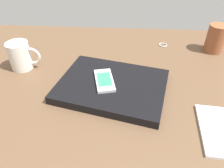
% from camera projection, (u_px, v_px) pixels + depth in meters
% --- Properties ---
extents(desk_surface, '(1.20, 0.80, 0.03)m').
position_uv_depth(desk_surface, '(99.00, 81.00, 0.71)').
color(desk_surface, brown).
rests_on(desk_surface, ground).
extents(laptop_closed, '(0.36, 0.30, 0.03)m').
position_uv_depth(laptop_closed, '(112.00, 86.00, 0.65)').
color(laptop_closed, black).
rests_on(laptop_closed, desk_surface).
extents(cell_phone_on_laptop, '(0.07, 0.12, 0.01)m').
position_uv_depth(cell_phone_on_laptop, '(104.00, 80.00, 0.64)').
color(cell_phone_on_laptop, silver).
rests_on(cell_phone_on_laptop, laptop_closed).
extents(key_ring, '(0.03, 0.03, 0.00)m').
position_uv_depth(key_ring, '(163.00, 45.00, 0.88)').
color(key_ring, silver).
rests_on(key_ring, desk_surface).
extents(pen_cup, '(0.07, 0.07, 0.10)m').
position_uv_depth(pen_cup, '(216.00, 39.00, 0.81)').
color(pen_cup, brown).
rests_on(pen_cup, desk_surface).
extents(coffee_mug, '(0.11, 0.07, 0.09)m').
position_uv_depth(coffee_mug, '(21.00, 56.00, 0.72)').
color(coffee_mug, silver).
rests_on(coffee_mug, desk_surface).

